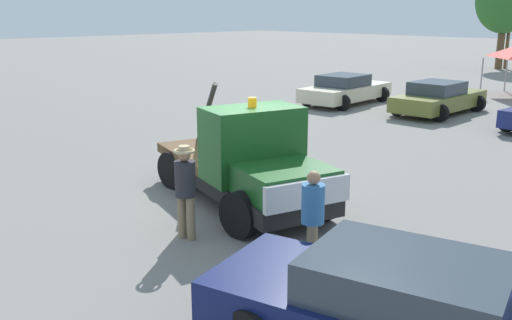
{
  "coord_description": "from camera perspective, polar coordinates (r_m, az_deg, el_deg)",
  "views": [
    {
      "loc": [
        8.8,
        -8.1,
        4.09
      ],
      "look_at": [
        0.5,
        0.0,
        1.05
      ],
      "focal_mm": 40.0,
      "sensor_mm": 36.0,
      "label": 1
    }
  ],
  "objects": [
    {
      "name": "foreground_car",
      "position": [
        7.11,
        16.24,
        -14.87
      ],
      "size": [
        5.65,
        3.22,
        1.34
      ],
      "rotation": [
        0.0,
        0.0,
        0.27
      ],
      "color": "#0F194C",
      "rests_on": "ground"
    },
    {
      "name": "tow_truck",
      "position": [
        12.09,
        -0.92,
        -0.46
      ],
      "size": [
        5.63,
        3.24,
        2.51
      ],
      "rotation": [
        0.0,
        0.0,
        -0.28
      ],
      "color": "black",
      "rests_on": "ground"
    },
    {
      "name": "parked_car_olive",
      "position": [
        24.46,
        17.78,
        5.91
      ],
      "size": [
        2.55,
        4.84,
        1.34
      ],
      "rotation": [
        0.0,
        0.0,
        1.59
      ],
      "color": "olive",
      "rests_on": "ground"
    },
    {
      "name": "tree_left",
      "position": [
        45.29,
        23.67,
        14.43
      ],
      "size": [
        4.02,
        4.02,
        7.19
      ],
      "color": "brown",
      "rests_on": "ground"
    },
    {
      "name": "ground_plane",
      "position": [
        12.64,
        -1.59,
        -4.2
      ],
      "size": [
        160.0,
        160.0,
        0.0
      ],
      "primitive_type": "plane",
      "color": "gray"
    },
    {
      "name": "parked_car_cream",
      "position": [
        26.17,
        8.91,
        6.97
      ],
      "size": [
        2.78,
        5.03,
        1.34
      ],
      "rotation": [
        0.0,
        0.0,
        1.65
      ],
      "color": "beige",
      "rests_on": "ground"
    },
    {
      "name": "person_at_hood",
      "position": [
        10.4,
        -7.08,
        -2.48
      ],
      "size": [
        0.39,
        0.39,
        1.77
      ],
      "rotation": [
        0.0,
        0.0,
        4.99
      ],
      "color": "#847051",
      "rests_on": "ground"
    },
    {
      "name": "person_near_truck",
      "position": [
        9.16,
        5.7,
        -5.36
      ],
      "size": [
        0.37,
        0.37,
        1.67
      ],
      "rotation": [
        0.0,
        0.0,
        3.97
      ],
      "color": "#847051",
      "rests_on": "ground"
    }
  ]
}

